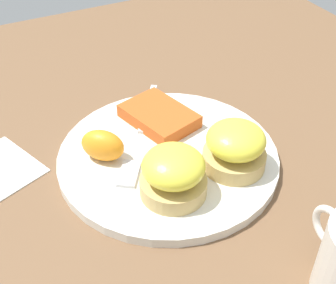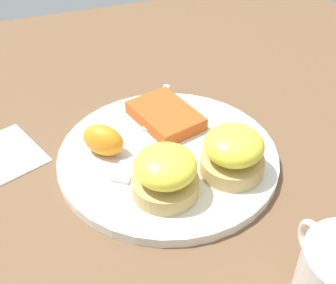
# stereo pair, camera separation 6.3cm
# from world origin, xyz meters

# --- Properties ---
(ground_plane) EXTENTS (1.10, 1.10, 0.00)m
(ground_plane) POSITION_xyz_m (0.00, 0.00, 0.00)
(ground_plane) COLOR brown
(plate) EXTENTS (0.30, 0.30, 0.01)m
(plate) POSITION_xyz_m (0.00, 0.00, 0.01)
(plate) COLOR silver
(plate) RESTS_ON ground_plane
(sandwich_benedict_left) EXTENTS (0.08, 0.08, 0.07)m
(sandwich_benedict_left) POSITION_xyz_m (-0.07, 0.03, 0.05)
(sandwich_benedict_left) COLOR tan
(sandwich_benedict_left) RESTS_ON plate
(sandwich_benedict_right) EXTENTS (0.08, 0.08, 0.07)m
(sandwich_benedict_right) POSITION_xyz_m (-0.06, -0.07, 0.05)
(sandwich_benedict_right) COLOR tan
(sandwich_benedict_right) RESTS_ON plate
(hashbrown_patty) EXTENTS (0.12, 0.10, 0.02)m
(hashbrown_patty) POSITION_xyz_m (0.07, -0.02, 0.02)
(hashbrown_patty) COLOR #BC511E
(hashbrown_patty) RESTS_ON plate
(orange_wedge) EXTENTS (0.07, 0.07, 0.04)m
(orange_wedge) POSITION_xyz_m (0.03, 0.08, 0.04)
(orange_wedge) COLOR orange
(orange_wedge) RESTS_ON plate
(fork) EXTENTS (0.21, 0.15, 0.00)m
(fork) POSITION_xyz_m (0.05, 0.02, 0.02)
(fork) COLOR silver
(fork) RESTS_ON plate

